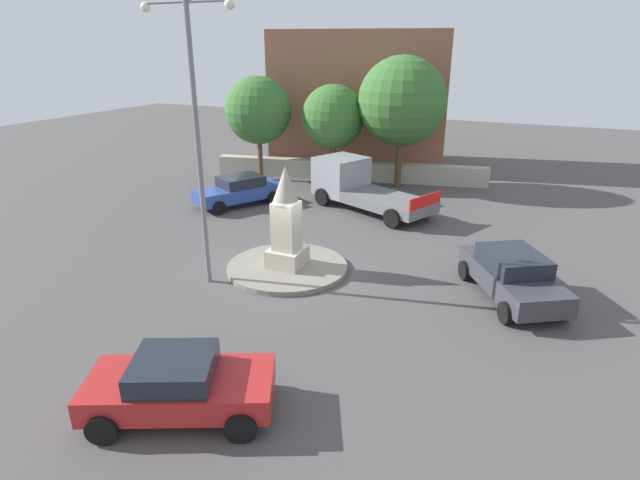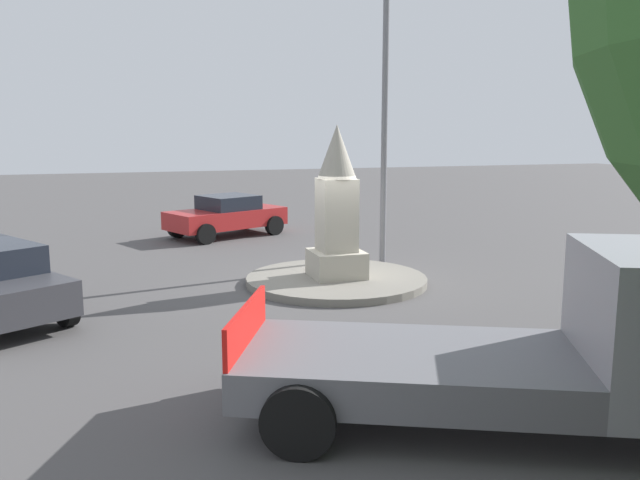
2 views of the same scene
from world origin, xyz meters
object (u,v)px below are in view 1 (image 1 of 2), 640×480
(monument, at_px, (286,222))
(car_dark_grey_near_island, at_px, (512,275))
(car_blue_parked_right, at_px, (239,190))
(tree_near_wall, at_px, (333,117))
(streetlamp, at_px, (196,119))
(tree_mid_cluster, at_px, (258,110))
(corner_building, at_px, (362,99))
(tree_far_corner, at_px, (402,101))
(car_red_passing, at_px, (179,385))
(truck_grey_far_side, at_px, (358,186))

(monument, bearing_deg, car_dark_grey_near_island, -172.51)
(car_blue_parked_right, height_order, tree_near_wall, tree_near_wall)
(streetlamp, bearing_deg, car_dark_grey_near_island, -162.77)
(streetlamp, xyz_separation_m, tree_mid_cluster, (5.30, -12.48, -1.36))
(tree_near_wall, bearing_deg, corner_building, -85.51)
(car_blue_parked_right, height_order, tree_far_corner, tree_far_corner)
(car_blue_parked_right, bearing_deg, tree_mid_cluster, -71.74)
(car_red_passing, xyz_separation_m, car_blue_parked_right, (6.98, -13.26, 0.03))
(streetlamp, height_order, corner_building, streetlamp)
(car_dark_grey_near_island, bearing_deg, car_blue_parked_right, -20.81)
(corner_building, xyz_separation_m, tree_far_corner, (-3.99, 5.07, 0.49))
(car_blue_parked_right, xyz_separation_m, corner_building, (-2.08, -11.42, 3.31))
(car_dark_grey_near_island, distance_m, tree_far_corner, 13.64)
(truck_grey_far_side, bearing_deg, car_blue_parked_right, 20.78)
(car_dark_grey_near_island, bearing_deg, truck_grey_far_side, -42.69)
(streetlamp, xyz_separation_m, tree_far_corner, (-2.35, -14.05, -0.71))
(monument, distance_m, corner_building, 17.76)
(corner_building, bearing_deg, car_dark_grey_near_island, 123.41)
(corner_building, relative_size, tree_far_corner, 1.54)
(streetlamp, relative_size, car_dark_grey_near_island, 2.00)
(car_dark_grey_near_island, xyz_separation_m, tree_near_wall, (10.30, -10.50, 2.89))
(truck_grey_far_side, relative_size, tree_mid_cluster, 1.12)
(car_red_passing, relative_size, tree_mid_cluster, 0.73)
(tree_mid_cluster, bearing_deg, car_blue_parked_right, 108.26)
(monument, distance_m, tree_far_corner, 12.50)
(streetlamp, bearing_deg, tree_far_corner, -99.50)
(car_red_passing, xyz_separation_m, tree_far_corner, (0.90, -19.60, 3.84))
(car_red_passing, distance_m, corner_building, 25.38)
(car_red_passing, bearing_deg, tree_far_corner, -87.37)
(monument, bearing_deg, tree_far_corner, -92.07)
(car_red_passing, bearing_deg, streetlamp, -59.64)
(corner_building, bearing_deg, tree_far_corner, 128.20)
(car_blue_parked_right, xyz_separation_m, tree_near_wall, (-2.54, -5.62, 2.92))
(tree_far_corner, bearing_deg, tree_near_wall, 11.64)
(streetlamp, distance_m, truck_grey_far_side, 10.73)
(tree_far_corner, bearing_deg, car_blue_parked_right, 46.24)
(monument, bearing_deg, truck_grey_far_side, -87.89)
(tree_near_wall, distance_m, tree_mid_cluster, 4.21)
(car_dark_grey_near_island, bearing_deg, tree_near_wall, -45.55)
(car_red_passing, distance_m, car_dark_grey_near_island, 10.22)
(car_red_passing, bearing_deg, corner_building, -78.78)
(car_blue_parked_right, xyz_separation_m, truck_grey_far_side, (-5.35, -2.03, 0.31))
(car_red_passing, xyz_separation_m, tree_near_wall, (4.44, -18.88, 2.95))
(monument, bearing_deg, tree_near_wall, -74.86)
(monument, relative_size, streetlamp, 0.39)
(car_red_passing, xyz_separation_m, corner_building, (4.89, -24.68, 3.34))
(streetlamp, distance_m, tree_near_wall, 13.47)
(monument, distance_m, car_red_passing, 7.62)
(car_red_passing, height_order, car_dark_grey_near_island, car_dark_grey_near_island)
(monument, xyz_separation_m, car_blue_parked_right, (5.64, -5.83, -1.01))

